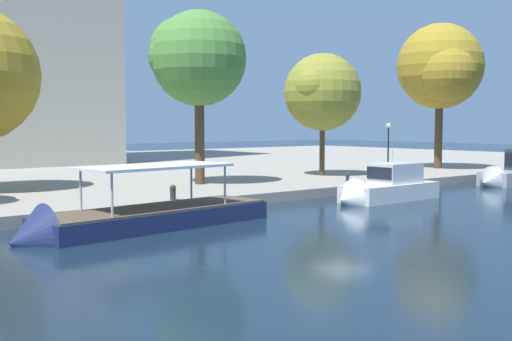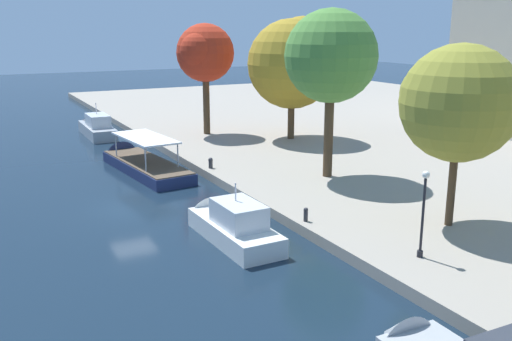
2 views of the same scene
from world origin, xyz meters
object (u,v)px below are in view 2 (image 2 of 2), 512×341
(mooring_bollard_1, at_px, (306,214))
(tree_2, at_px, (332,54))
(tour_boat_1, at_px, (141,166))
(tree_4, at_px, (205,53))
(motor_yacht_0, at_px, (96,130))
(mooring_bollard_0, at_px, (211,163))
(lamp_post, at_px, (423,210))
(motor_yacht_2, at_px, (229,226))
(tree_0, at_px, (295,60))
(tree_3, at_px, (454,100))

(mooring_bollard_1, bearing_deg, tree_2, 138.32)
(tour_boat_1, relative_size, tree_2, 1.08)
(tour_boat_1, xyz_separation_m, tree_4, (-8.37, 8.94, 7.98))
(motor_yacht_0, bearing_deg, tour_boat_1, -179.41)
(mooring_bollard_0, bearing_deg, motor_yacht_0, -169.02)
(tree_2, bearing_deg, tour_boat_1, -132.77)
(lamp_post, bearing_deg, mooring_bollard_0, -174.58)
(motor_yacht_2, xyz_separation_m, lamp_post, (7.51, 5.87, 2.17))
(tour_boat_1, bearing_deg, tree_2, -138.47)
(motor_yacht_0, bearing_deg, motor_yacht_2, -179.41)
(motor_yacht_0, height_order, tree_4, tree_4)
(lamp_post, height_order, tree_0, tree_0)
(tour_boat_1, xyz_separation_m, tree_0, (-2.57, 15.15, 7.43))
(tree_0, height_order, tree_3, tree_0)
(motor_yacht_2, bearing_deg, tree_4, -21.37)
(mooring_bollard_1, distance_m, tree_4, 27.03)
(motor_yacht_2, distance_m, tree_0, 25.07)
(motor_yacht_0, bearing_deg, lamp_post, -170.88)
(motor_yacht_0, distance_m, tree_0, 21.29)
(motor_yacht_0, xyz_separation_m, tree_4, (7.45, 8.86, 7.65))
(tour_boat_1, distance_m, lamp_post, 24.40)
(tree_4, bearing_deg, mooring_bollard_1, -11.27)
(lamp_post, bearing_deg, tour_boat_1, -166.18)
(lamp_post, relative_size, tree_2, 0.35)
(tour_boat_1, xyz_separation_m, tree_3, (20.87, 10.02, 6.80))
(motor_yacht_0, xyz_separation_m, mooring_bollard_0, (20.02, 3.89, 0.42))
(tree_2, bearing_deg, tree_3, -2.45)
(tree_3, relative_size, tree_4, 0.89)
(tree_3, bearing_deg, mooring_bollard_0, -160.04)
(tour_boat_1, height_order, tree_3, tree_3)
(mooring_bollard_0, xyz_separation_m, tree_3, (16.67, 6.06, 6.04))
(tree_2, relative_size, tree_3, 1.21)
(mooring_bollard_0, bearing_deg, tour_boat_1, -136.67)
(motor_yacht_2, xyz_separation_m, mooring_bollard_0, (-11.85, 4.03, 0.39))
(motor_yacht_0, relative_size, mooring_bollard_1, 11.66)
(mooring_bollard_1, bearing_deg, tour_boat_1, -167.36)
(mooring_bollard_1, xyz_separation_m, lamp_post, (6.39, 1.95, 1.79))
(tour_boat_1, bearing_deg, mooring_bollard_1, -173.06)
(lamp_post, relative_size, tree_0, 0.36)
(tour_boat_1, xyz_separation_m, tree_2, (9.71, 10.49, 8.57))
(motor_yacht_2, height_order, tree_2, tree_2)
(mooring_bollard_0, xyz_separation_m, tree_4, (-12.57, 4.98, 7.23))
(mooring_bollard_1, xyz_separation_m, tree_3, (3.70, 6.17, 6.06))
(tour_boat_1, bearing_deg, tree_3, -160.06)
(mooring_bollard_1, bearing_deg, tree_3, 59.01)
(tree_3, bearing_deg, tour_boat_1, -154.36)
(motor_yacht_2, distance_m, mooring_bollard_0, 12.52)
(mooring_bollard_0, distance_m, mooring_bollard_1, 12.97)
(tree_4, bearing_deg, motor_yacht_0, -130.06)
(mooring_bollard_1, height_order, lamp_post, lamp_post)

